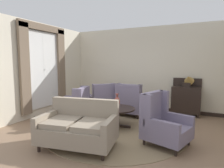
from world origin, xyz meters
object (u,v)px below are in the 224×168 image
object	(u,v)px
coffee_table	(117,111)
settee	(79,127)
armchair_near_sideboard	(131,102)
gramophone	(188,80)
armchair_foreground_right	(75,107)
side_table	(152,109)
sideboard	(186,99)
armchair_near_window	(102,101)
armchair_beside_settee	(163,123)
porcelain_vase	(117,101)

from	to	relation	value
coffee_table	settee	xyz separation A→B (m)	(-0.21, -1.42, -0.03)
armchair_near_sideboard	gramophone	bearing A→B (deg)	-152.47
armchair_foreground_right	side_table	xyz separation A→B (m)	(2.03, 0.81, -0.04)
coffee_table	sideboard	size ratio (longest dim) A/B	0.77
armchair_near_window	gramophone	size ratio (longest dim) A/B	2.38
armchair_foreground_right	side_table	size ratio (longest dim) A/B	1.52
armchair_beside_settee	armchair_near_window	bearing A→B (deg)	72.80
side_table	coffee_table	bearing A→B (deg)	-135.52
coffee_table	settee	distance (m)	1.43
armchair_beside_settee	settee	bearing A→B (deg)	136.91
gramophone	armchair_near_window	bearing A→B (deg)	-160.09
side_table	sideboard	xyz separation A→B (m)	(0.78, 1.26, 0.13)
armchair_foreground_right	gramophone	xyz separation A→B (m)	(2.85, 1.98, 0.71)
porcelain_vase	armchair_near_window	bearing A→B (deg)	136.14
porcelain_vase	settee	xyz separation A→B (m)	(-0.18, -1.48, -0.28)
settee	armchair_near_window	bearing A→B (deg)	97.63
side_table	sideboard	bearing A→B (deg)	58.29
settee	armchair_beside_settee	size ratio (longest dim) A/B	1.50
armchair_foreground_right	gramophone	size ratio (longest dim) A/B	2.15
side_table	gramophone	distance (m)	1.61
coffee_table	side_table	world-z (taller)	side_table
side_table	sideboard	size ratio (longest dim) A/B	0.55
coffee_table	armchair_near_window	world-z (taller)	armchair_near_window
settee	gramophone	xyz separation A→B (m)	(1.77, 3.32, 0.75)
sideboard	porcelain_vase	bearing A→B (deg)	-128.87
sideboard	gramophone	bearing A→B (deg)	-62.41
armchair_near_sideboard	armchair_foreground_right	bearing A→B (deg)	48.44
armchair_foreground_right	side_table	bearing A→B (deg)	96.33
armchair_near_window	gramophone	distance (m)	2.80
armchair_foreground_right	gramophone	bearing A→B (deg)	109.44
porcelain_vase	coffee_table	bearing A→B (deg)	-58.24
porcelain_vase	side_table	bearing A→B (deg)	40.74
armchair_near_sideboard	sideboard	world-z (taller)	sideboard
armchair_near_window	settee	bearing A→B (deg)	59.97
settee	sideboard	size ratio (longest dim) A/B	1.36
gramophone	armchair_beside_settee	bearing A→B (deg)	-96.50
coffee_table	gramophone	distance (m)	2.56
porcelain_vase	settee	world-z (taller)	settee
armchair_beside_settee	side_table	distance (m)	1.38
armchair_near_sideboard	settee	bearing A→B (deg)	89.81
armchair_beside_settee	armchair_near_sideboard	size ratio (longest dim) A/B	1.03
armchair_near_window	side_table	distance (m)	1.75
side_table	sideboard	distance (m)	1.48
settee	side_table	distance (m)	2.34
armchair_foreground_right	side_table	distance (m)	2.19
porcelain_vase	settee	bearing A→B (deg)	-96.88
armchair_near_sideboard	gramophone	size ratio (longest dim) A/B	2.24
coffee_table	armchair_beside_settee	world-z (taller)	armchair_beside_settee
armchair_foreground_right	settee	bearing A→B (deg)	23.70
coffee_table	armchair_foreground_right	world-z (taller)	armchair_foreground_right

